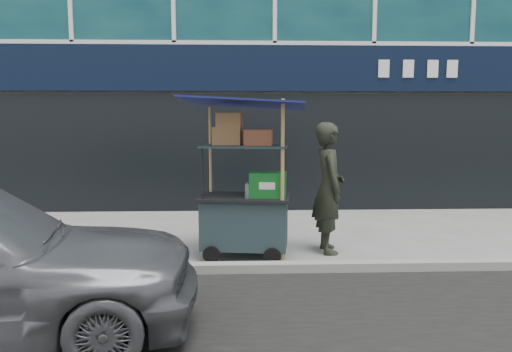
{
  "coord_description": "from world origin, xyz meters",
  "views": [
    {
      "loc": [
        -0.77,
        -6.3,
        1.98
      ],
      "look_at": [
        -0.48,
        1.2,
        1.05
      ],
      "focal_mm": 35.0,
      "sensor_mm": 36.0,
      "label": 1
    }
  ],
  "objects": [
    {
      "name": "ground",
      "position": [
        0.0,
        0.0,
        0.0
      ],
      "size": [
        80.0,
        80.0,
        0.0
      ],
      "primitive_type": "plane",
      "color": "slate",
      "rests_on": "ground"
    },
    {
      "name": "vendor_cart",
      "position": [
        -0.65,
        0.5,
        0.78
      ],
      "size": [
        1.79,
        1.38,
        2.23
      ],
      "rotation": [
        0.0,
        0.0,
        -0.14
      ],
      "color": "#1B2B2F",
      "rests_on": "ground"
    },
    {
      "name": "curb",
      "position": [
        0.0,
        -0.2,
        0.06
      ],
      "size": [
        80.0,
        0.18,
        0.12
      ],
      "primitive_type": "cube",
      "color": "gray",
      "rests_on": "ground"
    },
    {
      "name": "vendor_man",
      "position": [
        0.54,
        0.73,
        0.94
      ],
      "size": [
        0.48,
        0.71,
        1.87
      ],
      "primitive_type": "imported",
      "rotation": [
        0.0,
        0.0,
        1.62
      ],
      "color": "black",
      "rests_on": "ground"
    }
  ]
}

